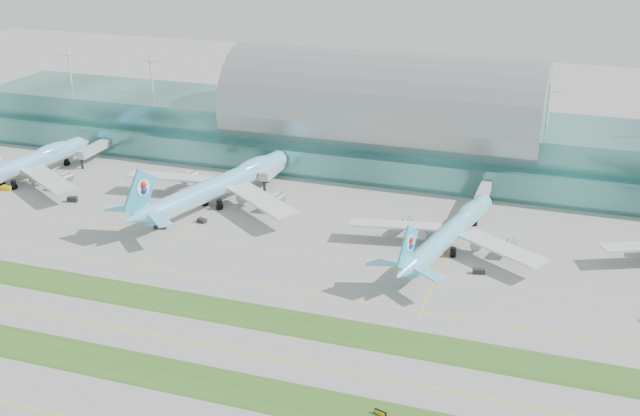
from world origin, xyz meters
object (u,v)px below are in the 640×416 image
at_px(airliner_c, 450,231).
at_px(taxiway_sign_east, 380,413).
at_px(terminal, 383,128).
at_px(airliner_b, 221,184).
at_px(airliner_a, 16,167).

distance_m(airliner_c, taxiway_sign_east, 84.40).
distance_m(terminal, airliner_b, 71.87).
height_order(airliner_c, taxiway_sign_east, airliner_c).
relative_size(airliner_c, taxiway_sign_east, 25.13).
relative_size(terminal, airliner_a, 4.38).
relative_size(terminal, taxiway_sign_east, 124.04).
relative_size(terminal, airliner_c, 4.93).
relative_size(airliner_b, airliner_c, 1.16).
height_order(terminal, airliner_b, terminal).
bearing_deg(airliner_c, terminal, 130.50).
bearing_deg(airliner_c, airliner_b, -177.39).
relative_size(terminal, airliner_b, 4.24).
xyz_separation_m(terminal, airliner_c, (39.61, -71.43, -8.34)).
xyz_separation_m(airliner_a, airliner_c, (157.91, -5.65, -0.72)).
height_order(airliner_a, airliner_c, airliner_a).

